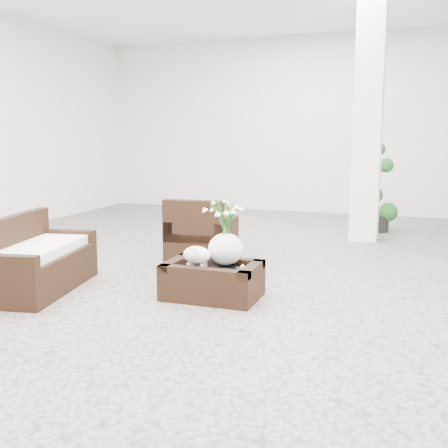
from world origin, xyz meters
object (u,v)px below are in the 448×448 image
(armchair, at_px, (202,230))
(topiary, at_px, (378,181))
(coffee_table, at_px, (212,282))
(loveseat, at_px, (38,254))

(armchair, distance_m, topiary, 3.56)
(coffee_table, relative_size, armchair, 1.11)
(topiary, bearing_deg, coffee_table, -105.62)
(armchair, xyz_separation_m, topiary, (1.87, 3.00, 0.41))
(armchair, height_order, topiary, topiary)
(topiary, bearing_deg, loveseat, -122.33)
(coffee_table, relative_size, loveseat, 0.64)
(topiary, bearing_deg, armchair, -121.93)
(coffee_table, xyz_separation_m, topiary, (1.22, 4.36, 0.66))
(coffee_table, xyz_separation_m, armchair, (-0.65, 1.36, 0.25))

